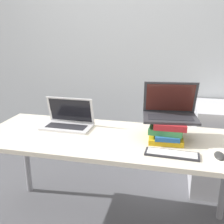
% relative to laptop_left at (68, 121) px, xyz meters
% --- Properties ---
extents(wall_back, '(8.00, 0.05, 2.70)m').
position_rel_laptop_left_xyz_m(wall_back, '(0.35, 0.94, 0.57)').
color(wall_back, silver).
rests_on(wall_back, ground_plane).
extents(desk, '(1.80, 0.69, 0.74)m').
position_rel_laptop_left_xyz_m(desk, '(0.35, -0.12, -0.12)').
color(desk, beige).
rests_on(desk, ground_plane).
extents(laptop_left, '(0.37, 0.22, 0.22)m').
position_rel_laptop_left_xyz_m(laptop_left, '(0.00, 0.00, 0.00)').
color(laptop_left, silver).
rests_on(laptop_left, desk).
extents(book_stack, '(0.25, 0.30, 0.14)m').
position_rel_laptop_left_xyz_m(book_stack, '(0.74, -0.07, 0.02)').
color(book_stack, gold).
rests_on(book_stack, desk).
extents(laptop_on_books, '(0.38, 0.28, 0.24)m').
position_rel_laptop_left_xyz_m(laptop_on_books, '(0.75, -0.03, 0.14)').
color(laptop_on_books, '#333338').
rests_on(laptop_on_books, book_stack).
extents(wireless_keyboard, '(0.32, 0.12, 0.01)m').
position_rel_laptop_left_xyz_m(wireless_keyboard, '(0.78, -0.31, -0.04)').
color(wireless_keyboard, '#28282D').
rests_on(wireless_keyboard, desk).
extents(mouse, '(0.06, 0.11, 0.03)m').
position_rel_laptop_left_xyz_m(mouse, '(1.04, -0.29, -0.03)').
color(mouse, '#2D2D2D').
rests_on(mouse, desk).
extents(mini_fridge, '(0.58, 0.57, 0.80)m').
position_rel_laptop_left_xyz_m(mini_fridge, '(1.26, 0.62, -0.38)').
color(mini_fridge, silver).
rests_on(mini_fridge, ground_plane).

